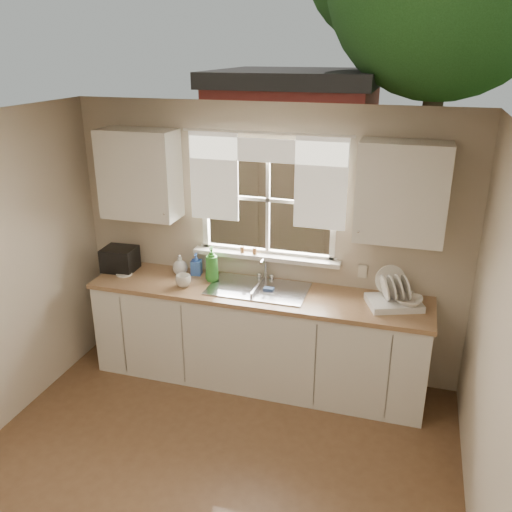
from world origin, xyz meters
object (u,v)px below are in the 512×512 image
(dish_rack, at_px, (394,297))
(soap_bottle_a, at_px, (212,264))
(cup, at_px, (183,281))
(black_appliance, at_px, (120,259))

(dish_rack, bearing_deg, soap_bottle_a, 178.27)
(dish_rack, height_order, cup, dish_rack)
(soap_bottle_a, height_order, black_appliance, soap_bottle_a)
(black_appliance, bearing_deg, soap_bottle_a, -2.01)
(soap_bottle_a, height_order, cup, soap_bottle_a)
(soap_bottle_a, distance_m, cup, 0.30)
(soap_bottle_a, bearing_deg, dish_rack, -11.63)
(soap_bottle_a, relative_size, cup, 2.33)
(cup, bearing_deg, soap_bottle_a, 33.47)
(soap_bottle_a, xyz_separation_m, black_appliance, (-0.94, -0.01, -0.05))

